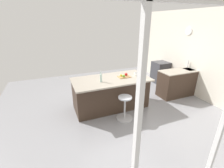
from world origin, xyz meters
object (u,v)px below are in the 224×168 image
object	(u,v)px
apple_green	(124,76)
fruit_bowl	(138,74)
cutting_board	(124,77)
water_bottle	(101,78)
kitchen_island	(111,93)
apple_yellow	(121,75)
oven_range	(160,72)
stool_by_window	(125,108)
apple_red	(126,74)

from	to	relation	value
apple_green	fruit_bowl	bearing A→B (deg)	-175.42
apple_green	fruit_bowl	distance (m)	0.50
cutting_board	water_bottle	size ratio (longest dim) A/B	1.15
kitchen_island	apple_yellow	bearing A→B (deg)	177.63
apple_green	fruit_bowl	xyz separation A→B (m)	(-0.49, -0.04, -0.02)
oven_range	stool_by_window	bearing A→B (deg)	36.07
oven_range	apple_red	xyz separation A→B (m)	(2.26, 1.21, 0.56)
apple_red	stool_by_window	bearing A→B (deg)	62.06
apple_yellow	water_bottle	bearing A→B (deg)	12.47
oven_range	stool_by_window	world-z (taller)	oven_range
water_bottle	kitchen_island	bearing A→B (deg)	-154.99
apple_red	apple_yellow	bearing A→B (deg)	-0.88
stool_by_window	apple_green	distance (m)	0.96
oven_range	apple_yellow	size ratio (longest dim) A/B	12.51
apple_green	oven_range	bearing A→B (deg)	-151.38
apple_green	apple_yellow	xyz separation A→B (m)	(0.04, -0.09, -0.01)
stool_by_window	apple_red	xyz separation A→B (m)	(-0.38, -0.71, 0.69)
stool_by_window	oven_range	bearing A→B (deg)	-143.93
cutting_board	apple_green	distance (m)	0.09
cutting_board	apple_green	xyz separation A→B (m)	(0.05, 0.06, 0.05)
fruit_bowl	apple_green	bearing A→B (deg)	4.58
apple_yellow	apple_red	bearing A→B (deg)	179.12
water_bottle	cutting_board	bearing A→B (deg)	-171.37
stool_by_window	apple_red	bearing A→B (deg)	-117.94
cutting_board	apple_yellow	distance (m)	0.10
stool_by_window	cutting_board	xyz separation A→B (m)	(-0.30, -0.68, 0.63)
kitchen_island	apple_green	xyz separation A→B (m)	(-0.36, 0.11, 0.52)
stool_by_window	apple_yellow	bearing A→B (deg)	-106.73
stool_by_window	cutting_board	bearing A→B (deg)	-113.71
oven_range	cutting_board	distance (m)	2.69
kitchen_island	apple_red	world-z (taller)	apple_red
apple_green	water_bottle	world-z (taller)	water_bottle
oven_range	kitchen_island	xyz separation A→B (m)	(2.75, 1.19, 0.03)
oven_range	apple_yellow	distance (m)	2.76
stool_by_window	water_bottle	distance (m)	1.04
apple_yellow	fruit_bowl	xyz separation A→B (m)	(-0.53, 0.05, -0.02)
kitchen_island	water_bottle	bearing A→B (deg)	25.01
stool_by_window	apple_yellow	xyz separation A→B (m)	(-0.21, -0.71, 0.68)
apple_yellow	fruit_bowl	bearing A→B (deg)	174.11
stool_by_window	water_bottle	size ratio (longest dim) A/B	2.11
water_bottle	oven_range	bearing A→B (deg)	-156.34
oven_range	apple_red	world-z (taller)	apple_red
cutting_board	water_bottle	bearing A→B (deg)	8.63
water_bottle	apple_yellow	bearing A→B (deg)	-167.53
apple_red	fruit_bowl	bearing A→B (deg)	171.92
stool_by_window	fruit_bowl	bearing A→B (deg)	-138.53
kitchen_island	cutting_board	xyz separation A→B (m)	(-0.41, 0.05, 0.47)
apple_green	stool_by_window	bearing A→B (deg)	67.88
kitchen_island	cutting_board	size ratio (longest dim) A/B	6.13
stool_by_window	water_bottle	bearing A→B (deg)	-51.16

